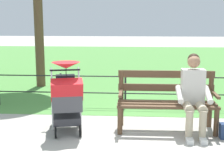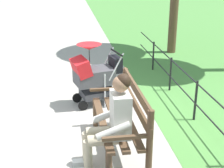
# 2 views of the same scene
# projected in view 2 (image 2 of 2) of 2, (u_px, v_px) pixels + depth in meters

# --- Properties ---
(ground_plane) EXTENTS (60.00, 60.00, 0.00)m
(ground_plane) POSITION_uv_depth(u_px,v_px,m) (109.00, 126.00, 5.30)
(ground_plane) COLOR #ADA89E
(park_bench) EXTENTS (1.61, 0.62, 0.96)m
(park_bench) POSITION_uv_depth(u_px,v_px,m) (124.00, 116.00, 4.46)
(park_bench) COLOR brown
(park_bench) RESTS_ON ground
(person_on_bench) EXTENTS (0.53, 0.74, 1.28)m
(person_on_bench) POSITION_uv_depth(u_px,v_px,m) (112.00, 120.00, 4.01)
(person_on_bench) COLOR tan
(person_on_bench) RESTS_ON ground
(stroller) EXTENTS (0.69, 0.97, 1.15)m
(stroller) POSITION_uv_depth(u_px,v_px,m) (94.00, 74.00, 5.89)
(stroller) COLOR black
(stroller) RESTS_ON ground
(park_fence) EXTENTS (8.07, 0.04, 0.70)m
(park_fence) POSITION_uv_depth(u_px,v_px,m) (203.00, 104.00, 5.08)
(park_fence) COLOR black
(park_fence) RESTS_ON ground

